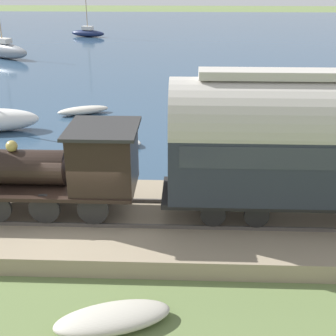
{
  "coord_description": "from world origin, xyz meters",
  "views": [
    {
      "loc": [
        -12.86,
        -3.09,
        7.87
      ],
      "look_at": [
        2.58,
        -2.47,
        1.26
      ],
      "focal_mm": 50.0,
      "sensor_mm": 36.0,
      "label": 1
    }
  ],
  "objects": [
    {
      "name": "sailboat_gray",
      "position": [
        31.46,
        14.26,
        0.78
      ],
      "size": [
        4.35,
        6.11,
        6.41
      ],
      "rotation": [
        0.0,
        0.0,
        -0.53
      ],
      "color": "gray",
      "rests_on": "harbor_water"
    },
    {
      "name": "sailboat_navy",
      "position": [
        46.75,
        9.29,
        0.53
      ],
      "size": [
        2.41,
        4.6,
        7.63
      ],
      "rotation": [
        0.0,
        0.0,
        -0.27
      ],
      "color": "#192347",
      "rests_on": "harbor_water"
    },
    {
      "name": "steam_locomotive",
      "position": [
        0.38,
        0.6,
        2.26
      ],
      "size": [
        2.3,
        6.0,
        3.01
      ],
      "color": "black",
      "rests_on": "rail_embankment"
    },
    {
      "name": "rowboat_far_out",
      "position": [
        13.33,
        2.92,
        0.24
      ],
      "size": [
        1.98,
        3.07,
        0.46
      ],
      "rotation": [
        0.0,
        0.0,
        0.42
      ],
      "color": "beige",
      "rests_on": "harbor_water"
    },
    {
      "name": "rail_embankment",
      "position": [
        0.38,
        0.0,
        0.28
      ],
      "size": [
        5.34,
        56.0,
        0.68
      ],
      "color": "gray",
      "rests_on": "ground"
    },
    {
      "name": "beached_dinghy",
      "position": [
        -4.12,
        -1.43,
        0.22
      ],
      "size": [
        1.88,
        3.0,
        0.44
      ],
      "color": "#B7B2A3",
      "rests_on": "ground"
    },
    {
      "name": "ground_plane",
      "position": [
        0.0,
        0.0,
        0.0
      ],
      "size": [
        200.0,
        200.0,
        0.0
      ],
      "primitive_type": "plane",
      "color": "#607542"
    },
    {
      "name": "rowboat_off_pier",
      "position": [
        8.69,
        0.2,
        0.2
      ],
      "size": [
        2.45,
        2.82,
        0.38
      ],
      "rotation": [
        0.0,
        0.0,
        -0.64
      ],
      "color": "silver",
      "rests_on": "harbor_water"
    },
    {
      "name": "harbor_water",
      "position": [
        43.35,
        0.0,
        0.0
      ],
      "size": [
        80.0,
        80.0,
        0.01
      ],
      "color": "#2D4760",
      "rests_on": "ground"
    }
  ]
}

